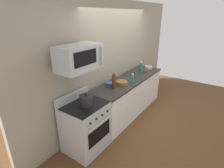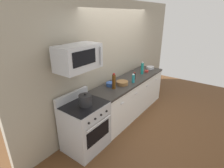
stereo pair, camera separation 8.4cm
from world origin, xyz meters
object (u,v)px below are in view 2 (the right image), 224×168
Objects in this scene: bottle_hot_sauce_red at (142,68)px; bottle_sparkling_teal at (142,68)px; bottle_soy_sauce_dark at (134,76)px; bowl_blue_mixing at (111,84)px; bowl_wooden_salad at (122,83)px; range_oven at (85,126)px; microwave at (78,57)px; bowl_red_small at (147,71)px; bottle_dish_soap at (133,78)px; bottle_wine_amber at (114,82)px; bowl_steel_prep at (150,68)px; stockpot at (85,100)px.

bottle_sparkling_teal is at bearing -153.18° from bottle_hot_sauce_red.
bowl_blue_mixing is (-0.67, 0.22, -0.04)m from bottle_soy_sauce_dark.
bottle_soy_sauce_dark is 0.67× the size of bowl_wooden_salad.
microwave reaches higher than range_oven.
bottle_sparkling_teal reaches higher than bowl_red_small.
bowl_red_small is (0.90, 0.10, -0.07)m from bottle_dish_soap.
bottle_soy_sauce_dark is at bearing -5.41° from bottle_wine_amber.
bottle_sparkling_teal is 0.31m from bottle_hot_sauce_red.
bottle_dish_soap is at bearing -164.59° from bottle_hot_sauce_red.
bowl_steel_prep is (1.70, -0.15, -0.00)m from bowl_blue_mixing.
bottle_dish_soap is at bearing -173.58° from bowl_red_small.
bottle_soy_sauce_dark is 0.81× the size of bowl_steel_prep.
bottle_dish_soap is 1.18× the size of bottle_soy_sauce_dark.
bottle_soy_sauce_dark is (0.20, 0.09, -0.02)m from bottle_dish_soap.
microwave is 2.78m from bowl_steel_prep.
bowl_red_small is (2.33, -0.08, 0.48)m from range_oven.
bottle_wine_amber reaches higher than stockpot.
bowl_steel_prep is (2.66, -0.03, 0.49)m from range_oven.
bottle_dish_soap is 0.29m from bowl_wooden_salad.
bottle_hot_sauce_red is (2.37, 0.04, -0.76)m from microwave.
bottle_sparkling_teal is at bearing -2.64° from microwave.
microwave is at bearing 177.36° from bottle_sparkling_teal.
bottle_hot_sauce_red is 1.20m from bowl_wooden_salad.
bowl_blue_mixing is 0.73× the size of bowl_wooden_salad.
bottle_wine_amber is at bearing 163.95° from bottle_dish_soap.
stockpot is (-2.66, -0.03, 0.06)m from bowl_steel_prep.
bowl_blue_mixing is at bearing 7.32° from range_oven.
range_oven is at bearing 176.75° from bottle_soy_sauce_dark.
microwave is at bearing 171.12° from bottle_dish_soap.
stockpot is at bearing -177.94° from bottle_wine_amber.
bottle_wine_amber is 1.78m from bowl_steel_prep.
bottle_dish_soap reaches higher than bowl_blue_mixing.
bottle_sparkling_teal is at bearing 4.86° from bottle_soy_sauce_dark.
bowl_blue_mixing is at bearing 171.70° from bowl_red_small.
bottle_dish_soap is 0.56m from bowl_blue_mixing.
bowl_blue_mixing is 0.86× the size of stockpot.
bowl_red_small is (1.37, -0.20, -0.02)m from bowl_blue_mixing.
bottle_dish_soap reaches higher than bowl_wooden_salad.
bottle_wine_amber is at bearing -1.40° from range_oven.
bowl_wooden_salad is (1.18, -0.08, -0.79)m from microwave.
bowl_wooden_salad is (-0.45, 0.05, -0.04)m from bottle_soy_sauce_dark.
range_oven is 0.55m from stockpot.
microwave is at bearing 175.19° from bottle_soy_sauce_dark.
bottle_sparkling_teal is 2.11m from stockpot.
bottle_sparkling_teal is at bearing -1.43° from bottle_wine_amber.
bottle_dish_soap is 1.35× the size of bottle_hot_sauce_red.
bowl_red_small is at bearing -6.18° from bottle_sparkling_teal.
range_oven is 6.90× the size of bottle_hot_sauce_red.
range_oven is at bearing -178.01° from bottle_hot_sauce_red.
microwave reaches higher than bottle_soy_sauce_dark.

